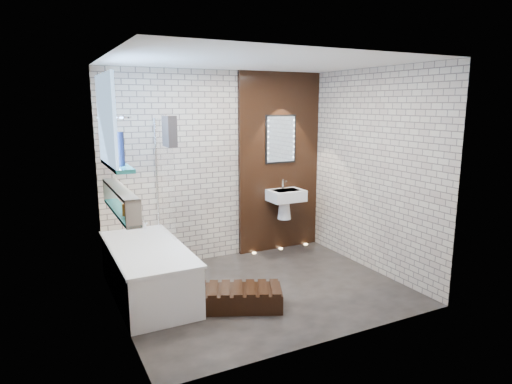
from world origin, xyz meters
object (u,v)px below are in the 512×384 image
bath_screen (165,177)px  walnut_step (238,299)px  bathtub (148,271)px  washbasin (286,199)px  led_mirror (281,139)px

bath_screen → walnut_step: bearing=-70.3°
bathtub → walnut_step: size_ratio=1.87×
washbasin → walnut_step: (-1.39, -1.37, -0.69)m
bath_screen → led_mirror: (1.82, 0.34, 0.37)m
washbasin → led_mirror: size_ratio=0.83×
bath_screen → led_mirror: led_mirror is taller
bath_screen → washbasin: size_ratio=2.41×
bath_screen → led_mirror: bearing=10.7°
bathtub → led_mirror: size_ratio=2.49×
bathtub → bath_screen: 1.14m
walnut_step → bathtub: bearing=136.2°
bathtub → led_mirror: 2.68m
led_mirror → walnut_step: (-1.39, -1.53, -1.55)m
washbasin → walnut_step: size_ratio=0.62×
bathtub → washbasin: (2.17, 0.62, 0.50)m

